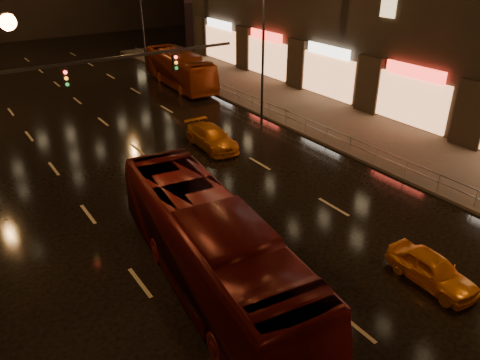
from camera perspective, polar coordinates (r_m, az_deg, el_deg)
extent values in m
plane|color=black|center=(27.89, -10.86, 2.40)|extent=(140.00, 140.00, 0.00)
cube|color=#38332D|center=(31.78, 15.99, 5.07)|extent=(7.00, 70.00, 0.15)
cube|color=black|center=(25.33, -16.30, 13.93)|extent=(15.20, 0.14, 0.14)
cube|color=black|center=(24.95, -20.49, 11.58)|extent=(0.32, 0.18, 0.95)
cube|color=black|center=(26.96, -7.91, 14.03)|extent=(0.32, 0.18, 0.95)
sphere|color=#FF1E19|center=(24.76, -20.53, 12.19)|extent=(0.18, 0.18, 0.18)
cylinder|color=#99999E|center=(52.65, -11.72, 14.66)|extent=(0.04, 0.04, 1.00)
cube|color=#99999E|center=(31.08, 8.03, 7.40)|extent=(0.05, 56.00, 0.05)
cube|color=#99999E|center=(31.21, 7.98, 6.71)|extent=(0.05, 56.00, 0.05)
imported|color=#4C0B0A|center=(16.76, -3.56, -8.27)|extent=(4.34, 12.50, 3.41)
imported|color=#8D320E|center=(42.50, -7.38, 13.26)|extent=(3.30, 10.72, 2.94)
imported|color=orange|center=(18.92, 22.35, -10.06)|extent=(1.61, 3.59, 1.20)
imported|color=#BC6511|center=(29.00, -3.47, 5.21)|extent=(1.99, 4.53, 1.29)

